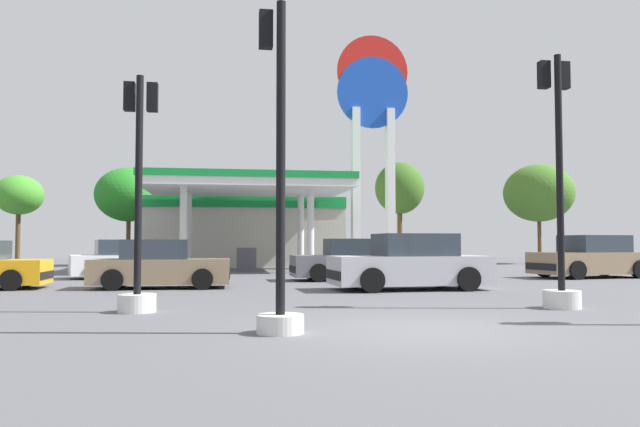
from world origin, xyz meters
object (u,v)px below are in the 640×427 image
at_px(car_0, 591,258).
at_px(car_2, 350,261).
at_px(station_pole_sign, 373,121).
at_px(car_1, 410,264).
at_px(car_5, 160,266).
at_px(traffic_signal_0, 279,226).
at_px(tree_2, 281,194).
at_px(traffic_signal_2, 138,230).
at_px(tree_4, 539,193).
at_px(tree_0, 19,195).
at_px(car_4, 126,261).
at_px(traffic_signal_1, 560,224).
at_px(tree_3, 400,189).
at_px(tree_1, 129,195).

bearing_deg(car_0, car_2, -179.01).
bearing_deg(station_pole_sign, car_0, -55.52).
height_order(car_1, car_5, car_1).
relative_size(traffic_signal_0, tree_2, 0.82).
bearing_deg(traffic_signal_2, tree_2, 79.23).
xyz_separation_m(traffic_signal_2, tree_4, (21.59, 24.64, 2.94)).
xyz_separation_m(station_pole_sign, tree_4, (12.39, 5.98, -3.13)).
relative_size(traffic_signal_0, tree_0, 0.92).
height_order(traffic_signal_0, traffic_signal_2, traffic_signal_0).
distance_m(car_2, tree_2, 18.33).
distance_m(car_5, tree_2, 21.86).
bearing_deg(car_4, traffic_signal_0, -73.46).
height_order(traffic_signal_2, tree_0, tree_0).
relative_size(car_1, car_5, 1.13).
relative_size(car_0, tree_4, 0.74).
bearing_deg(car_0, tree_2, 120.28).
relative_size(car_5, traffic_signal_0, 0.81).
bearing_deg(station_pole_sign, tree_4, 25.76).
bearing_deg(traffic_signal_1, traffic_signal_2, 176.02).
bearing_deg(tree_2, car_2, -87.06).
bearing_deg(car_1, station_pole_sign, 80.61).
distance_m(car_5, traffic_signal_1, 11.16).
distance_m(car_1, tree_2, 22.88).
bearing_deg(car_5, traffic_signal_0, -74.40).
height_order(traffic_signal_1, tree_3, tree_3).
bearing_deg(traffic_signal_0, car_4, 106.54).
relative_size(tree_2, tree_4, 0.95).
relative_size(tree_1, tree_3, 0.90).
relative_size(tree_3, tree_4, 0.99).
relative_size(traffic_signal_2, tree_4, 0.72).
distance_m(car_2, car_4, 8.56).
height_order(traffic_signal_1, tree_4, tree_4).
relative_size(car_2, car_5, 1.04).
bearing_deg(tree_4, station_pole_sign, -154.24).
height_order(tree_0, tree_1, tree_1).
xyz_separation_m(car_5, traffic_signal_1, (8.68, -6.93, 1.08)).
bearing_deg(station_pole_sign, car_1, -99.39).
height_order(station_pole_sign, car_1, station_pole_sign).
xyz_separation_m(traffic_signal_1, tree_2, (-3.29, 27.78, 2.74)).
distance_m(tree_0, tree_3, 23.27).
relative_size(car_2, tree_0, 0.77).
xyz_separation_m(station_pole_sign, car_0, (6.33, -9.22, -6.92)).
bearing_deg(car_1, tree_2, 94.36).
bearing_deg(car_0, car_1, -151.12).
distance_m(traffic_signal_1, traffic_signal_2, 8.49).
distance_m(car_0, car_5, 16.05).
relative_size(car_4, car_5, 1.09).
bearing_deg(car_4, car_5, -71.88).
height_order(car_0, tree_3, tree_3).
distance_m(car_4, tree_0, 18.06).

